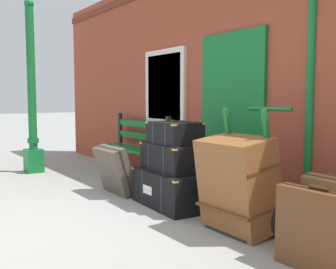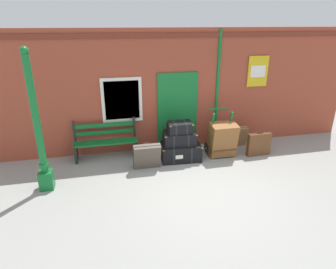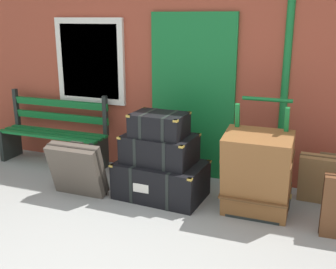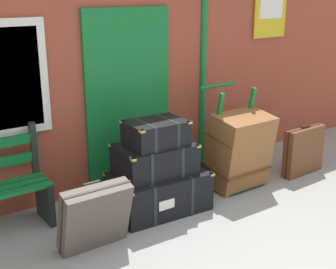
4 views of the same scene
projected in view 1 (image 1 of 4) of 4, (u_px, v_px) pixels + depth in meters
name	position (u px, v px, depth m)	size (l,w,h in m)	color
ground_plane	(41.00, 234.00, 3.77)	(60.00, 60.00, 0.00)	gray
brick_facade	(240.00, 73.00, 5.11)	(10.40, 0.35, 3.20)	#9E422D
lamp_post	(32.00, 108.00, 6.82)	(0.28, 0.28, 2.93)	#146B2D
platform_bench	(135.00, 149.00, 6.55)	(1.60, 0.43, 1.01)	#146B2D
steamer_trunk_base	(175.00, 188.00, 4.75)	(1.05, 0.71, 0.43)	black
steamer_trunk_middle	(176.00, 157.00, 4.76)	(0.85, 0.61, 0.33)	black
steamer_trunk_top	(175.00, 133.00, 4.72)	(0.62, 0.47, 0.27)	black
porters_trolley	(250.00, 202.00, 3.91)	(0.71, 0.61, 1.20)	black
large_brown_trunk	(238.00, 184.00, 3.79)	(0.70, 0.56, 0.93)	brown
suitcase_oxblood	(317.00, 232.00, 2.92)	(0.65, 0.17, 0.65)	brown
suitcase_slate	(335.00, 209.00, 3.55)	(0.58, 0.28, 0.61)	olive
suitcase_cream	(114.00, 170.00, 5.31)	(0.66, 0.35, 0.66)	#51473D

